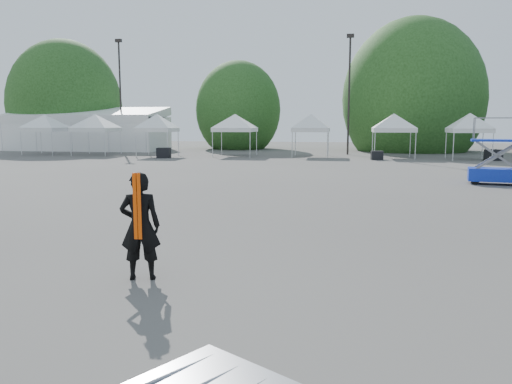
# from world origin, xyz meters

# --- Properties ---
(ground) EXTENTS (120.00, 120.00, 0.00)m
(ground) POSITION_xyz_m (0.00, 0.00, 0.00)
(ground) COLOR #474442
(ground) RESTS_ON ground
(marquee) EXTENTS (15.00, 6.25, 4.23)m
(marquee) POSITION_xyz_m (-22.00, 35.00, 1.97)
(marquee) COLOR white
(marquee) RESTS_ON ground
(light_pole_west) EXTENTS (0.60, 0.25, 10.30)m
(light_pole_west) POSITION_xyz_m (-18.00, 34.00, 5.77)
(light_pole_west) COLOR black
(light_pole_west) RESTS_ON ground
(light_pole_east) EXTENTS (0.60, 0.25, 9.80)m
(light_pole_east) POSITION_xyz_m (3.00, 32.00, 5.52)
(light_pole_east) COLOR black
(light_pole_east) RESTS_ON ground
(tree_far_w) EXTENTS (4.80, 4.80, 7.30)m
(tree_far_w) POSITION_xyz_m (-26.00, 38.00, 4.54)
(tree_far_w) COLOR #382314
(tree_far_w) RESTS_ON ground
(tree_mid_w) EXTENTS (4.16, 4.16, 6.33)m
(tree_mid_w) POSITION_xyz_m (-8.00, 40.00, 3.93)
(tree_mid_w) COLOR #382314
(tree_mid_w) RESTS_ON ground
(tree_mid_e) EXTENTS (5.12, 5.12, 7.79)m
(tree_mid_e) POSITION_xyz_m (9.00, 39.00, 4.84)
(tree_mid_e) COLOR #382314
(tree_mid_e) RESTS_ON ground
(tent_a) EXTENTS (4.20, 4.20, 3.88)m
(tent_a) POSITION_xyz_m (-21.97, 27.90, 3.06)
(tent_a) COLOR silver
(tent_a) RESTS_ON ground
(tent_b) EXTENTS (4.41, 4.41, 3.88)m
(tent_b) POSITION_xyz_m (-17.43, 27.87, 3.06)
(tent_b) COLOR silver
(tent_b) RESTS_ON ground
(tent_c) EXTENTS (3.89, 3.89, 3.88)m
(tent_c) POSITION_xyz_m (-11.82, 27.04, 3.06)
(tent_c) COLOR silver
(tent_c) RESTS_ON ground
(tent_d) EXTENTS (4.48, 4.48, 3.88)m
(tent_d) POSITION_xyz_m (-5.91, 28.64, 3.06)
(tent_d) COLOR silver
(tent_d) RESTS_ON ground
(tent_e) EXTENTS (4.04, 4.04, 3.88)m
(tent_e) POSITION_xyz_m (0.10, 28.90, 3.06)
(tent_e) COLOR silver
(tent_e) RESTS_ON ground
(tent_f) EXTENTS (4.37, 4.37, 3.88)m
(tent_f) POSITION_xyz_m (6.35, 28.67, 3.06)
(tent_f) COLOR silver
(tent_f) RESTS_ON ground
(tent_g) EXTENTS (3.94, 3.94, 3.88)m
(tent_g) POSITION_xyz_m (11.47, 27.42, 3.06)
(tent_g) COLOR silver
(tent_g) RESTS_ON ground
(man) EXTENTS (0.75, 0.59, 1.81)m
(man) POSITION_xyz_m (-0.75, -2.86, 0.91)
(man) COLOR black
(man) RESTS_ON ground
(scissor_lift) EXTENTS (2.36, 1.48, 2.84)m
(scissor_lift) POSITION_xyz_m (9.05, 12.15, 1.43)
(scissor_lift) COLOR #0C0B9B
(scissor_lift) RESTS_ON ground
(crate_west) EXTENTS (1.06, 0.87, 0.76)m
(crate_west) POSITION_xyz_m (-10.73, 25.41, 0.38)
(crate_west) COLOR black
(crate_west) RESTS_ON ground
(crate_mid) EXTENTS (0.88, 0.71, 0.64)m
(crate_mid) POSITION_xyz_m (5.01, 26.10, 0.32)
(crate_mid) COLOR black
(crate_mid) RESTS_ON ground
(crate_east) EXTENTS (1.22, 1.11, 0.78)m
(crate_east) POSITION_xyz_m (13.04, 26.84, 0.39)
(crate_east) COLOR black
(crate_east) RESTS_ON ground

